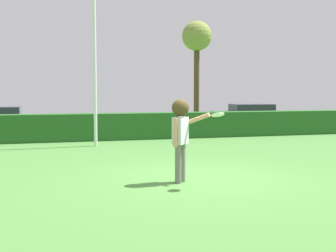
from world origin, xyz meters
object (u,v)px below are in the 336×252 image
(person, at_px, (181,128))
(frisbee, at_px, (218,115))
(maple_tree, at_px, (197,40))
(lamppost, at_px, (95,53))
(parked_car_green, at_px, (251,114))

(person, distance_m, frisbee, 0.93)
(person, distance_m, maple_tree, 16.60)
(person, distance_m, lamppost, 7.19)
(person, relative_size, parked_car_green, 0.42)
(parked_car_green, bearing_deg, maple_tree, 142.06)
(frisbee, height_order, parked_car_green, frisbee)
(parked_car_green, bearing_deg, person, -121.74)
(person, height_order, maple_tree, maple_tree)
(person, bearing_deg, parked_car_green, 58.26)
(parked_car_green, relative_size, maple_tree, 0.73)
(lamppost, bearing_deg, person, -80.68)
(person, height_order, lamppost, lamppost)
(lamppost, height_order, maple_tree, lamppost)
(person, bearing_deg, lamppost, 99.32)
(person, xyz_separation_m, frisbee, (0.59, -0.64, 0.32))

